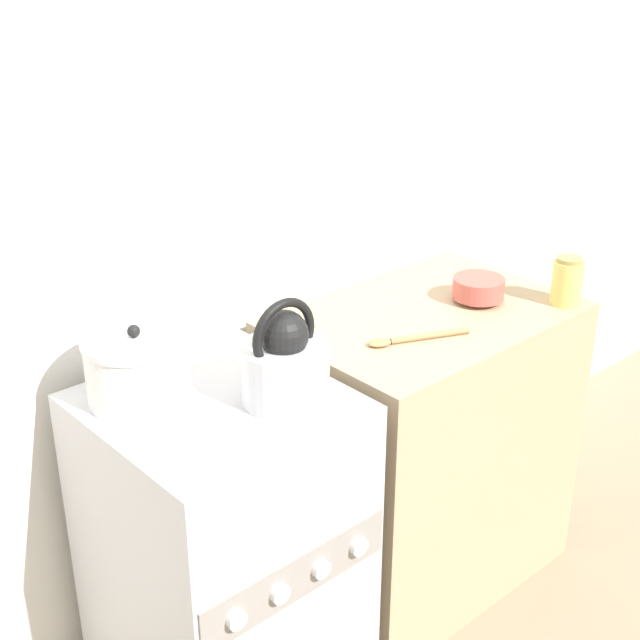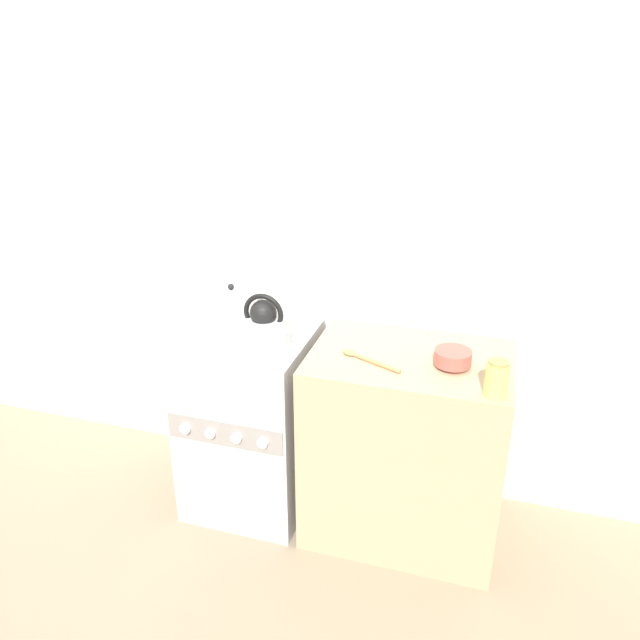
% 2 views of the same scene
% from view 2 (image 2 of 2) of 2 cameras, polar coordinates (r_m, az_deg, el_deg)
% --- Properties ---
extents(ground_plane, '(12.00, 12.00, 0.00)m').
position_cam_2_polar(ground_plane, '(2.90, -8.04, -18.75)').
color(ground_plane, gray).
extents(wall_back, '(7.00, 0.06, 2.50)m').
position_cam_2_polar(wall_back, '(2.79, -4.25, 9.28)').
color(wall_back, silver).
rests_on(wall_back, ground_plane).
extents(stove, '(0.52, 0.56, 0.83)m').
position_cam_2_polar(stove, '(2.83, -6.28, -9.08)').
color(stove, '#B2B2B7').
rests_on(stove, ground_plane).
extents(counter, '(0.79, 0.55, 0.84)m').
position_cam_2_polar(counter, '(2.68, 7.83, -11.30)').
color(counter, tan).
rests_on(counter, ground_plane).
extents(kettle, '(0.24, 0.19, 0.24)m').
position_cam_2_polar(kettle, '(2.47, -5.10, -0.81)').
color(kettle, silver).
rests_on(kettle, stove).
extents(cooking_pot, '(0.23, 0.23, 0.18)m').
position_cam_2_polar(cooking_pot, '(2.74, -8.04, 1.31)').
color(cooking_pot, silver).
rests_on(cooking_pot, stove).
extents(enamel_bowl, '(0.14, 0.14, 0.07)m').
position_cam_2_polar(enamel_bowl, '(2.40, 12.05, -3.38)').
color(enamel_bowl, '#B75147').
rests_on(enamel_bowl, counter).
extents(storage_jar, '(0.08, 0.08, 0.13)m').
position_cam_2_polar(storage_jar, '(2.23, 15.85, -5.17)').
color(storage_jar, '#E0CC66').
rests_on(storage_jar, counter).
extents(wooden_spoon, '(0.26, 0.13, 0.02)m').
position_cam_2_polar(wooden_spoon, '(2.41, 4.21, -3.57)').
color(wooden_spoon, '#A37A4C').
rests_on(wooden_spoon, counter).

